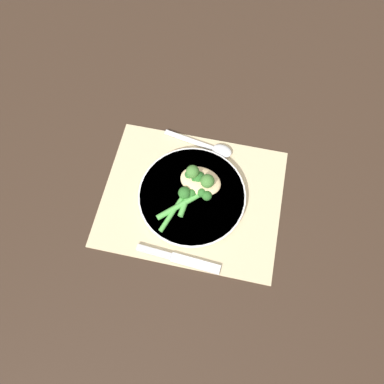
{
  "coord_description": "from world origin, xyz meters",
  "views": [
    {
      "loc": [
        -0.07,
        0.32,
        0.79
      ],
      "look_at": [
        0.0,
        0.0,
        0.03
      ],
      "focal_mm": 35.0,
      "sensor_mm": 36.0,
      "label": 1
    }
  ],
  "objects_px": {
    "chicken_fillet": "(201,181)",
    "broccoli_stalk_left": "(193,181)",
    "broccoli_stalk_front": "(183,198)",
    "spoon": "(214,148)",
    "broccoli_stalk_rear": "(195,196)",
    "knife": "(177,258)",
    "plate": "(192,196)"
  },
  "relations": [
    {
      "from": "chicken_fillet",
      "to": "broccoli_stalk_left",
      "type": "distance_m",
      "value": 0.02
    },
    {
      "from": "broccoli_stalk_front",
      "to": "spoon",
      "type": "xyz_separation_m",
      "value": [
        -0.04,
        -0.15,
        -0.02
      ]
    },
    {
      "from": "spoon",
      "to": "broccoli_stalk_front",
      "type": "bearing_deg",
      "value": -5.61
    },
    {
      "from": "broccoli_stalk_rear",
      "to": "knife",
      "type": "xyz_separation_m",
      "value": [
        0.01,
        0.14,
        -0.02
      ]
    },
    {
      "from": "chicken_fillet",
      "to": "broccoli_stalk_rear",
      "type": "xyz_separation_m",
      "value": [
        0.0,
        0.04,
        -0.0
      ]
    },
    {
      "from": "chicken_fillet",
      "to": "plate",
      "type": "bearing_deg",
      "value": 67.65
    },
    {
      "from": "chicken_fillet",
      "to": "broccoli_stalk_front",
      "type": "height_order",
      "value": "broccoli_stalk_front"
    },
    {
      "from": "plate",
      "to": "chicken_fillet",
      "type": "relative_size",
      "value": 2.35
    },
    {
      "from": "broccoli_stalk_front",
      "to": "broccoli_stalk_rear",
      "type": "bearing_deg",
      "value": 39.48
    },
    {
      "from": "chicken_fillet",
      "to": "broccoli_stalk_front",
      "type": "relative_size",
      "value": 0.94
    },
    {
      "from": "plate",
      "to": "knife",
      "type": "relative_size",
      "value": 1.31
    },
    {
      "from": "chicken_fillet",
      "to": "broccoli_stalk_front",
      "type": "xyz_separation_m",
      "value": [
        0.03,
        0.05,
        -0.0
      ]
    },
    {
      "from": "broccoli_stalk_left",
      "to": "chicken_fillet",
      "type": "bearing_deg",
      "value": 23.42
    },
    {
      "from": "chicken_fillet",
      "to": "broccoli_stalk_rear",
      "type": "height_order",
      "value": "chicken_fillet"
    },
    {
      "from": "broccoli_stalk_left",
      "to": "broccoli_stalk_rear",
      "type": "xyz_separation_m",
      "value": [
        -0.01,
        0.03,
        -0.0
      ]
    },
    {
      "from": "plate",
      "to": "broccoli_stalk_front",
      "type": "height_order",
      "value": "broccoli_stalk_front"
    },
    {
      "from": "broccoli_stalk_rear",
      "to": "knife",
      "type": "distance_m",
      "value": 0.14
    },
    {
      "from": "plate",
      "to": "broccoli_stalk_left",
      "type": "distance_m",
      "value": 0.03
    },
    {
      "from": "broccoli_stalk_left",
      "to": "broccoli_stalk_front",
      "type": "distance_m",
      "value": 0.05
    },
    {
      "from": "broccoli_stalk_front",
      "to": "broccoli_stalk_left",
      "type": "bearing_deg",
      "value": 89.47
    },
    {
      "from": "broccoli_stalk_front",
      "to": "knife",
      "type": "relative_size",
      "value": 0.59
    },
    {
      "from": "broccoli_stalk_left",
      "to": "broccoli_stalk_rear",
      "type": "relative_size",
      "value": 1.0
    },
    {
      "from": "chicken_fillet",
      "to": "spoon",
      "type": "distance_m",
      "value": 0.1
    },
    {
      "from": "broccoli_stalk_left",
      "to": "broccoli_stalk_front",
      "type": "bearing_deg",
      "value": -102.5
    },
    {
      "from": "plate",
      "to": "chicken_fillet",
      "type": "height_order",
      "value": "chicken_fillet"
    },
    {
      "from": "broccoli_stalk_rear",
      "to": "spoon",
      "type": "distance_m",
      "value": 0.14
    },
    {
      "from": "plate",
      "to": "broccoli_stalk_left",
      "type": "xyz_separation_m",
      "value": [
        0.0,
        -0.03,
        0.02
      ]
    },
    {
      "from": "chicken_fillet",
      "to": "broccoli_stalk_rear",
      "type": "distance_m",
      "value": 0.04
    },
    {
      "from": "plate",
      "to": "broccoli_stalk_front",
      "type": "xyz_separation_m",
      "value": [
        0.02,
        0.02,
        0.02
      ]
    },
    {
      "from": "plate",
      "to": "broccoli_stalk_left",
      "type": "bearing_deg",
      "value": -84.91
    },
    {
      "from": "broccoli_stalk_rear",
      "to": "plate",
      "type": "bearing_deg",
      "value": -169.0
    },
    {
      "from": "broccoli_stalk_left",
      "to": "spoon",
      "type": "relative_size",
      "value": 0.64
    }
  ]
}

